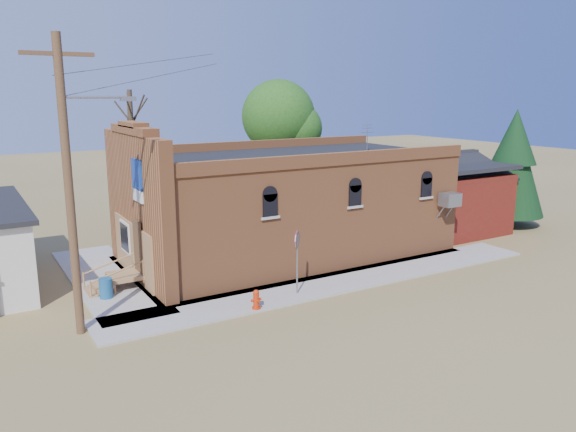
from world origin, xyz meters
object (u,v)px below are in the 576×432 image
brick_bar (283,205)px  utility_pole (70,182)px  trash_barrel (106,288)px  stop_sign (297,245)px  fire_hydrant (256,299)px

brick_bar → utility_pole: bearing=-156.3°
utility_pole → trash_barrel: bearing=62.3°
trash_barrel → stop_sign: bearing=-27.1°
stop_sign → trash_barrel: 7.07m
brick_bar → utility_pole: size_ratio=1.82×
brick_bar → stop_sign: bearing=-115.1°
brick_bar → trash_barrel: bearing=-168.2°
utility_pole → stop_sign: utility_pole is taller
utility_pole → fire_hydrant: utility_pole is taller
trash_barrel → utility_pole: bearing=-117.7°
stop_sign → fire_hydrant: bearing=175.3°
fire_hydrant → stop_sign: stop_sign is taller
utility_pole → fire_hydrant: (5.49, -1.20, -4.35)m
brick_bar → utility_pole: 10.96m
utility_pole → stop_sign: 8.04m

